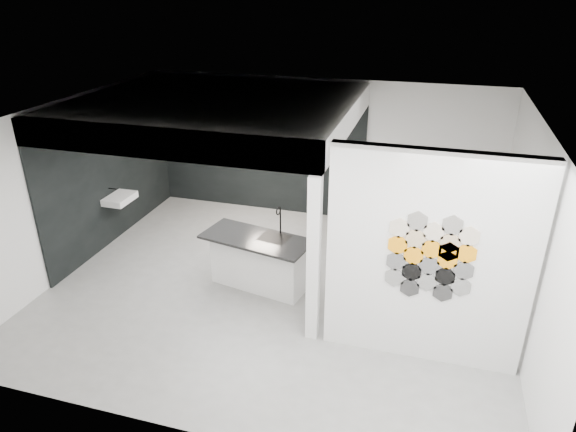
# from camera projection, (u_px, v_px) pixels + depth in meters

# --- Properties ---
(floor) EXTENTS (7.00, 6.00, 0.01)m
(floor) POSITION_uv_depth(u_px,v_px,m) (277.00, 288.00, 8.19)
(floor) COLOR gray
(partition_panel) EXTENTS (2.45, 0.15, 2.80)m
(partition_panel) POSITION_uv_depth(u_px,v_px,m) (427.00, 261.00, 6.17)
(partition_panel) COLOR silver
(partition_panel) RESTS_ON floor
(bay_clad_back) EXTENTS (4.40, 0.04, 2.35)m
(bay_clad_back) POSITION_uv_depth(u_px,v_px,m) (259.00, 155.00, 10.61)
(bay_clad_back) COLOR black
(bay_clad_back) RESTS_ON floor
(bay_clad_left) EXTENTS (0.04, 4.00, 2.35)m
(bay_clad_left) POSITION_uv_depth(u_px,v_px,m) (113.00, 177.00, 9.44)
(bay_clad_left) COLOR black
(bay_clad_left) RESTS_ON floor
(bulkhead) EXTENTS (4.40, 4.00, 0.40)m
(bulkhead) POSITION_uv_depth(u_px,v_px,m) (217.00, 110.00, 8.32)
(bulkhead) COLOR silver
(bulkhead) RESTS_ON corner_column
(corner_column) EXTENTS (0.16, 0.16, 2.35)m
(corner_column) POSITION_uv_depth(u_px,v_px,m) (314.00, 261.00, 6.62)
(corner_column) COLOR silver
(corner_column) RESTS_ON floor
(fascia_beam) EXTENTS (4.40, 0.16, 0.40)m
(fascia_beam) POSITION_uv_depth(u_px,v_px,m) (158.00, 143.00, 6.65)
(fascia_beam) COLOR silver
(fascia_beam) RESTS_ON corner_column
(wall_basin) EXTENTS (0.40, 0.60, 0.12)m
(wall_basin) POSITION_uv_depth(u_px,v_px,m) (120.00, 199.00, 9.35)
(wall_basin) COLOR silver
(wall_basin) RESTS_ON bay_clad_left
(display_shelf) EXTENTS (3.00, 0.15, 0.04)m
(display_shelf) POSITION_uv_depth(u_px,v_px,m) (262.00, 151.00, 10.45)
(display_shelf) COLOR black
(display_shelf) RESTS_ON bay_clad_back
(kitchen_island) EXTENTS (1.80, 1.06, 1.36)m
(kitchen_island) POSITION_uv_depth(u_px,v_px,m) (259.00, 260.00, 8.08)
(kitchen_island) COLOR silver
(kitchen_island) RESTS_ON floor
(stockpot) EXTENTS (0.29, 0.29, 0.20)m
(stockpot) POSITION_uv_depth(u_px,v_px,m) (218.00, 142.00, 10.64)
(stockpot) COLOR black
(stockpot) RESTS_ON display_shelf
(kettle) EXTENTS (0.21, 0.21, 0.16)m
(kettle) POSITION_uv_depth(u_px,v_px,m) (317.00, 151.00, 10.11)
(kettle) COLOR black
(kettle) RESTS_ON display_shelf
(glass_bowl) EXTENTS (0.20, 0.20, 0.11)m
(glass_bowl) POSITION_uv_depth(u_px,v_px,m) (327.00, 153.00, 10.07)
(glass_bowl) COLOR gray
(glass_bowl) RESTS_ON display_shelf
(glass_vase) EXTENTS (0.10, 0.10, 0.13)m
(glass_vase) POSITION_uv_depth(u_px,v_px,m) (327.00, 153.00, 10.07)
(glass_vase) COLOR gray
(glass_vase) RESTS_ON display_shelf
(bottle_dark) EXTENTS (0.07, 0.07, 0.16)m
(bottle_dark) POSITION_uv_depth(u_px,v_px,m) (251.00, 146.00, 10.46)
(bottle_dark) COLOR black
(bottle_dark) RESTS_ON display_shelf
(utensil_cup) EXTENTS (0.09, 0.09, 0.09)m
(utensil_cup) POSITION_uv_depth(u_px,v_px,m) (228.00, 145.00, 10.60)
(utensil_cup) COLOR black
(utensil_cup) RESTS_ON display_shelf
(hex_tile_cluster) EXTENTS (1.04, 0.02, 1.16)m
(hex_tile_cluster) POSITION_uv_depth(u_px,v_px,m) (431.00, 257.00, 6.04)
(hex_tile_cluster) COLOR silver
(hex_tile_cluster) RESTS_ON partition_panel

